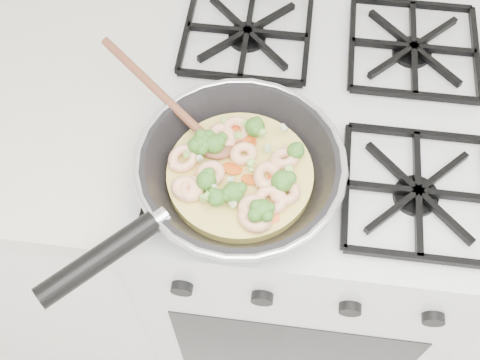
# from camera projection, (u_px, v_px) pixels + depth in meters

# --- Properties ---
(stove) EXTENTS (0.60, 0.60, 0.92)m
(stove) POSITION_uv_depth(u_px,v_px,m) (301.00, 226.00, 1.39)
(stove) COLOR silver
(stove) RESTS_ON ground
(skillet) EXTENTS (0.40, 0.44, 0.09)m
(skillet) POSITION_uv_depth(u_px,v_px,m) (237.00, 172.00, 0.88)
(skillet) COLOR black
(skillet) RESTS_ON stove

